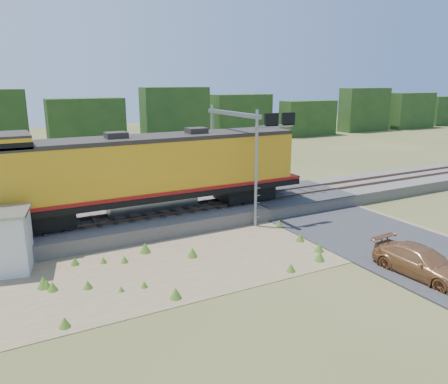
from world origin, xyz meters
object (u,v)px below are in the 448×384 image
car (422,262)px  locomotive (147,171)px  shed (3,241)px  signal_gantry (243,136)px

car → locomotive: bearing=121.3°
locomotive → car: 14.88m
shed → signal_gantry: (13.58, 2.11, 3.69)m
locomotive → signal_gantry: bearing=-6.3°
locomotive → signal_gantry: (5.92, -0.66, 1.73)m
signal_gantry → car: (2.46, -11.33, -4.47)m
shed → signal_gantry: signal_gantry is taller
shed → signal_gantry: size_ratio=0.41×
locomotive → shed: bearing=-160.2°
locomotive → signal_gantry: signal_gantry is taller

